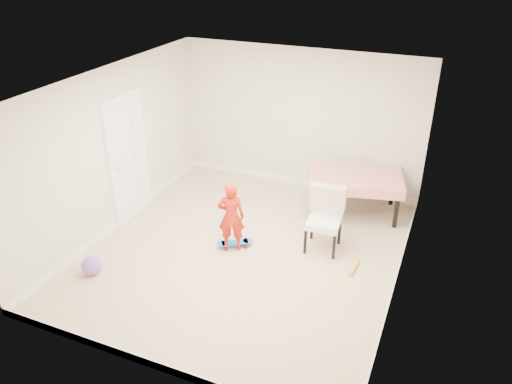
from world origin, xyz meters
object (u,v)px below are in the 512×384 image
at_px(child, 231,218).
at_px(balloon, 91,266).
at_px(skateboard, 235,244).
at_px(dining_table, 354,194).
at_px(dining_chair, 324,221).

relative_size(child, balloon, 3.89).
relative_size(skateboard, child, 0.52).
xyz_separation_m(dining_table, child, (-1.45, -1.85, 0.19)).
relative_size(dining_table, skateboard, 2.74).
bearing_deg(dining_table, dining_chair, -111.50).
bearing_deg(dining_table, skateboard, -142.69).
height_order(dining_chair, skateboard, dining_chair).
distance_m(dining_table, balloon, 4.39).
height_order(dining_table, skateboard, dining_table).
distance_m(dining_table, skateboard, 2.30).
height_order(dining_table, child, child).
bearing_deg(dining_chair, child, -159.91).
relative_size(dining_table, dining_chair, 1.56).
height_order(child, balloon, child).
xyz_separation_m(dining_table, dining_chair, (-0.18, -1.29, 0.13)).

